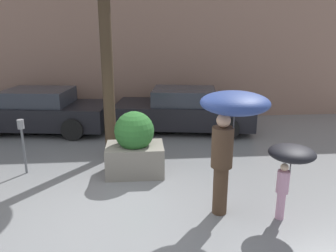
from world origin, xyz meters
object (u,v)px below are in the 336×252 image
at_px(person_child, 290,160).
at_px(parking_meter, 22,135).
at_px(parked_car_near, 184,111).
at_px(planter_box, 135,146).
at_px(person_adult, 231,119).
at_px(parked_car_far, 40,111).

bearing_deg(person_child, parking_meter, 165.65).
distance_m(person_child, parked_car_near, 5.44).
bearing_deg(planter_box, person_adult, -49.02).
distance_m(person_adult, parked_car_near, 5.20).
xyz_separation_m(person_child, parking_meter, (-4.91, 2.28, -0.18)).
bearing_deg(planter_box, parked_car_near, 65.22).
bearing_deg(person_adult, parked_car_near, 113.07).
bearing_deg(person_adult, person_child, 7.86).
relative_size(planter_box, person_child, 1.09).
bearing_deg(parked_car_far, person_adult, -131.36).
distance_m(parked_car_far, parking_meter, 3.41).
bearing_deg(person_child, parked_car_far, 144.87).
height_order(person_adult, parked_car_far, person_adult).
relative_size(person_adult, parked_car_near, 0.47).
bearing_deg(planter_box, person_child, -39.36).
bearing_deg(parked_car_far, parked_car_near, -85.47).
relative_size(person_child, parked_car_near, 0.29).
bearing_deg(parked_car_far, parking_meter, -161.70).
xyz_separation_m(person_adult, person_child, (0.93, -0.24, -0.63)).
height_order(person_child, parked_car_far, parked_car_far).
bearing_deg(parked_car_near, person_adult, -169.82).
distance_m(person_adult, parked_car_far, 7.15).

